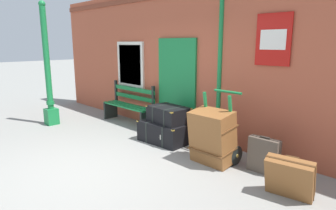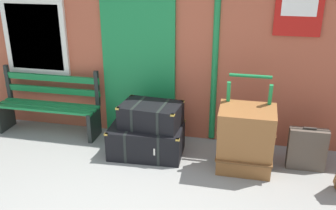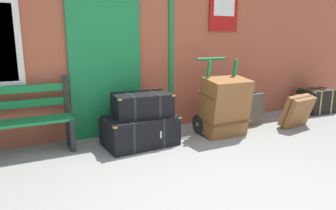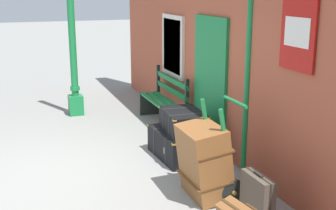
# 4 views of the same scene
# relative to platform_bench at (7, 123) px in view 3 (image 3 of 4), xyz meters

# --- Properties ---
(ground_plane) EXTENTS (60.00, 60.00, 0.00)m
(ground_plane) POSITION_rel_platform_bench_xyz_m (1.83, -2.16, -0.44)
(ground_plane) COLOR gray
(brick_facade) EXTENTS (10.40, 0.35, 3.20)m
(brick_facade) POSITION_rel_platform_bench_xyz_m (1.81, 0.44, 1.15)
(brick_facade) COLOR #AD5138
(brick_facade) RESTS_ON ground
(platform_bench) EXTENTS (1.60, 0.43, 1.01)m
(platform_bench) POSITION_rel_platform_bench_xyz_m (0.00, 0.00, 0.00)
(platform_bench) COLOR #197A3D
(platform_bench) RESTS_ON ground
(steamer_trunk_base) EXTENTS (1.04, 0.70, 0.43)m
(steamer_trunk_base) POSITION_rel_platform_bench_xyz_m (1.67, -0.37, -0.23)
(steamer_trunk_base) COLOR black
(steamer_trunk_base) RESTS_ON ground
(steamer_trunk_middle) EXTENTS (0.85, 0.61, 0.33)m
(steamer_trunk_middle) POSITION_rel_platform_bench_xyz_m (1.73, -0.32, 0.14)
(steamer_trunk_middle) COLOR black
(steamer_trunk_middle) RESTS_ON steamer_trunk_base
(porters_trolley) EXTENTS (0.71, 0.58, 1.20)m
(porters_trolley) POSITION_rel_platform_bench_xyz_m (3.02, -0.39, -0.17)
(porters_trolley) COLOR black
(porters_trolley) RESTS_ON ground
(large_brown_trunk) EXTENTS (0.70, 0.55, 0.93)m
(large_brown_trunk) POSITION_rel_platform_bench_xyz_m (3.02, -0.57, 0.02)
(large_brown_trunk) COLOR brown
(large_brown_trunk) RESTS_ON ground
(suitcase_tan) EXTENTS (0.64, 0.43, 0.57)m
(suitcase_tan) POSITION_rel_platform_bench_xyz_m (4.42, -0.76, -0.16)
(suitcase_tan) COLOR brown
(suitcase_tan) RESTS_ON ground
(suitcase_oxblood) EXTENTS (0.50, 0.16, 0.60)m
(suitcase_oxblood) POSITION_rel_platform_bench_xyz_m (3.81, -0.29, -0.16)
(suitcase_oxblood) COLOR #51473D
(suitcase_oxblood) RESTS_ON ground
(corner_trunk) EXTENTS (0.72, 0.54, 0.49)m
(corner_trunk) POSITION_rel_platform_bench_xyz_m (5.68, -0.17, -0.20)
(corner_trunk) COLOR black
(corner_trunk) RESTS_ON ground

